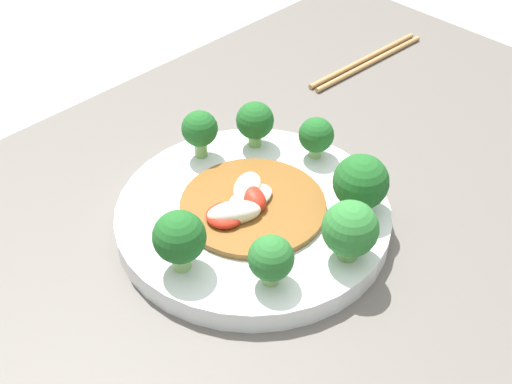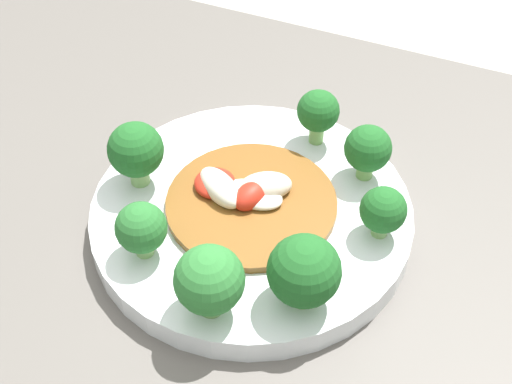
{
  "view_description": "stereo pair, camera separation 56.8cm",
  "coord_description": "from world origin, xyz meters",
  "px_view_note": "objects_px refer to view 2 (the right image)",
  "views": [
    {
      "loc": [
        -0.39,
        -0.38,
        1.27
      ],
      "look_at": [
        0.0,
        0.02,
        0.8
      ],
      "focal_mm": 50.0,
      "sensor_mm": 36.0,
      "label": 1
    },
    {
      "loc": [
        0.18,
        -0.38,
        1.24
      ],
      "look_at": [
        0.0,
        0.02,
        0.8
      ],
      "focal_mm": 50.0,
      "sensor_mm": 36.0,
      "label": 2
    }
  ],
  "objects_px": {
    "broccoli_southwest": "(141,228)",
    "broccoli_west": "(136,151)",
    "plate": "(256,217)",
    "broccoli_east": "(383,211)",
    "broccoli_south": "(209,281)",
    "stirfry_center": "(250,198)",
    "broccoli_north": "(318,112)",
    "broccoli_northeast": "(368,149)",
    "broccoli_southeast": "(304,272)"
  },
  "relations": [
    {
      "from": "broccoli_west",
      "to": "broccoli_south",
      "type": "distance_m",
      "value": 0.16
    },
    {
      "from": "broccoli_south",
      "to": "broccoli_southeast",
      "type": "bearing_deg",
      "value": 30.74
    },
    {
      "from": "broccoli_southwest",
      "to": "broccoli_northeast",
      "type": "height_order",
      "value": "broccoli_northeast"
    },
    {
      "from": "stirfry_center",
      "to": "broccoli_south",
      "type": "bearing_deg",
      "value": -81.28
    },
    {
      "from": "broccoli_south",
      "to": "plate",
      "type": "bearing_deg",
      "value": 95.6
    },
    {
      "from": "plate",
      "to": "broccoli_west",
      "type": "relative_size",
      "value": 4.45
    },
    {
      "from": "broccoli_southwest",
      "to": "broccoli_southeast",
      "type": "distance_m",
      "value": 0.14
    },
    {
      "from": "broccoli_west",
      "to": "broccoli_southeast",
      "type": "distance_m",
      "value": 0.2
    },
    {
      "from": "plate",
      "to": "broccoli_southeast",
      "type": "distance_m",
      "value": 0.12
    },
    {
      "from": "plate",
      "to": "broccoli_west",
      "type": "height_order",
      "value": "broccoli_west"
    },
    {
      "from": "broccoli_southwest",
      "to": "broccoli_west",
      "type": "xyz_separation_m",
      "value": [
        -0.05,
        0.07,
        0.01
      ]
    },
    {
      "from": "broccoli_east",
      "to": "broccoli_south",
      "type": "height_order",
      "value": "broccoli_south"
    },
    {
      "from": "broccoli_southeast",
      "to": "broccoli_south",
      "type": "relative_size",
      "value": 1.01
    },
    {
      "from": "broccoli_northeast",
      "to": "stirfry_center",
      "type": "relative_size",
      "value": 0.36
    },
    {
      "from": "plate",
      "to": "broccoli_south",
      "type": "xyz_separation_m",
      "value": [
        0.01,
        -0.11,
        0.05
      ]
    },
    {
      "from": "broccoli_northeast",
      "to": "broccoli_southeast",
      "type": "bearing_deg",
      "value": -91.08
    },
    {
      "from": "broccoli_north",
      "to": "broccoli_northeast",
      "type": "distance_m",
      "value": 0.06
    },
    {
      "from": "broccoli_southwest",
      "to": "stirfry_center",
      "type": "xyz_separation_m",
      "value": [
        0.06,
        0.09,
        -0.02
      ]
    },
    {
      "from": "broccoli_north",
      "to": "broccoli_southwest",
      "type": "relative_size",
      "value": 1.1
    },
    {
      "from": "broccoli_south",
      "to": "stirfry_center",
      "type": "xyz_separation_m",
      "value": [
        -0.02,
        0.12,
        -0.03
      ]
    },
    {
      "from": "stirfry_center",
      "to": "broccoli_southeast",
      "type": "bearing_deg",
      "value": -44.75
    },
    {
      "from": "broccoli_north",
      "to": "broccoli_northeast",
      "type": "bearing_deg",
      "value": -26.28
    },
    {
      "from": "plate",
      "to": "broccoli_north",
      "type": "relative_size",
      "value": 4.99
    },
    {
      "from": "broccoli_north",
      "to": "stirfry_center",
      "type": "height_order",
      "value": "broccoli_north"
    },
    {
      "from": "broccoli_west",
      "to": "stirfry_center",
      "type": "xyz_separation_m",
      "value": [
        0.1,
        0.01,
        -0.03
      ]
    },
    {
      "from": "plate",
      "to": "broccoli_east",
      "type": "distance_m",
      "value": 0.12
    },
    {
      "from": "broccoli_northeast",
      "to": "broccoli_west",
      "type": "xyz_separation_m",
      "value": [
        -0.19,
        -0.09,
        0.01
      ]
    },
    {
      "from": "broccoli_southwest",
      "to": "broccoli_west",
      "type": "relative_size",
      "value": 0.81
    },
    {
      "from": "broccoli_north",
      "to": "broccoli_southeast",
      "type": "height_order",
      "value": "broccoli_southeast"
    },
    {
      "from": "broccoli_southwest",
      "to": "stirfry_center",
      "type": "height_order",
      "value": "broccoli_southwest"
    },
    {
      "from": "plate",
      "to": "broccoli_northeast",
      "type": "xyz_separation_m",
      "value": [
        0.08,
        0.08,
        0.05
      ]
    },
    {
      "from": "broccoli_southwest",
      "to": "stirfry_center",
      "type": "relative_size",
      "value": 0.35
    },
    {
      "from": "stirfry_center",
      "to": "broccoli_west",
      "type": "bearing_deg",
      "value": -172.64
    },
    {
      "from": "broccoli_north",
      "to": "broccoli_south",
      "type": "bearing_deg",
      "value": -91.78
    },
    {
      "from": "broccoli_northeast",
      "to": "broccoli_southeast",
      "type": "distance_m",
      "value": 0.15
    },
    {
      "from": "broccoli_north",
      "to": "broccoli_northeast",
      "type": "relative_size",
      "value": 1.04
    },
    {
      "from": "broccoli_southwest",
      "to": "broccoli_south",
      "type": "relative_size",
      "value": 0.82
    },
    {
      "from": "broccoli_east",
      "to": "broccoli_northeast",
      "type": "relative_size",
      "value": 0.89
    },
    {
      "from": "broccoli_south",
      "to": "broccoli_east",
      "type": "bearing_deg",
      "value": 52.6
    },
    {
      "from": "plate",
      "to": "broccoli_southeast",
      "type": "bearing_deg",
      "value": -46.52
    },
    {
      "from": "broccoli_west",
      "to": "broccoli_south",
      "type": "relative_size",
      "value": 1.01
    },
    {
      "from": "stirfry_center",
      "to": "plate",
      "type": "bearing_deg",
      "value": -16.21
    },
    {
      "from": "plate",
      "to": "broccoli_west",
      "type": "bearing_deg",
      "value": -174.05
    },
    {
      "from": "plate",
      "to": "stirfry_center",
      "type": "height_order",
      "value": "stirfry_center"
    },
    {
      "from": "broccoli_east",
      "to": "stirfry_center",
      "type": "xyz_separation_m",
      "value": [
        -0.12,
        -0.01,
        -0.02
      ]
    },
    {
      "from": "broccoli_south",
      "to": "broccoli_west",
      "type": "bearing_deg",
      "value": 140.09
    },
    {
      "from": "broccoli_northeast",
      "to": "stirfry_center",
      "type": "distance_m",
      "value": 0.11
    },
    {
      "from": "broccoli_southwest",
      "to": "broccoli_northeast",
      "type": "xyz_separation_m",
      "value": [
        0.14,
        0.16,
        0.0
      ]
    },
    {
      "from": "broccoli_east",
      "to": "broccoli_northeast",
      "type": "bearing_deg",
      "value": 117.7
    },
    {
      "from": "plate",
      "to": "broccoli_northeast",
      "type": "relative_size",
      "value": 5.17
    }
  ]
}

